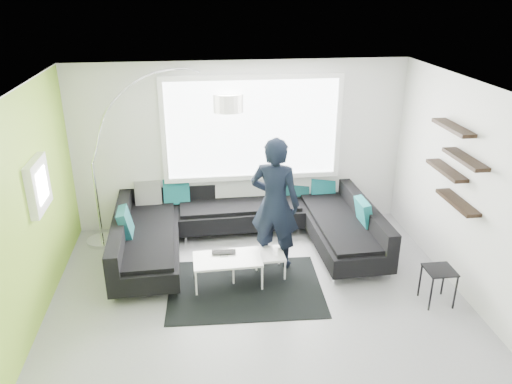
# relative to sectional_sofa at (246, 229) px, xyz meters

# --- Properties ---
(ground) EXTENTS (5.50, 5.50, 0.00)m
(ground) POSITION_rel_sectional_sofa_xyz_m (0.02, -1.48, -0.38)
(ground) COLOR gray
(ground) RESTS_ON ground
(room_shell) EXTENTS (5.54, 5.04, 2.82)m
(room_shell) POSITION_rel_sectional_sofa_xyz_m (0.06, -1.28, 1.43)
(room_shell) COLOR silver
(room_shell) RESTS_ON ground
(sectional_sofa) EXTENTS (4.03, 2.56, 0.85)m
(sectional_sofa) POSITION_rel_sectional_sofa_xyz_m (0.00, 0.00, 0.00)
(sectional_sofa) COLOR black
(sectional_sofa) RESTS_ON ground
(rug) EXTENTS (2.17, 1.62, 0.01)m
(rug) POSITION_rel_sectional_sofa_xyz_m (-0.12, -1.06, -0.37)
(rug) COLOR black
(rug) RESTS_ON ground
(coffee_table) EXTENTS (1.23, 0.74, 0.40)m
(coffee_table) POSITION_rel_sectional_sofa_xyz_m (-0.13, -0.81, -0.18)
(coffee_table) COLOR white
(coffee_table) RESTS_ON ground
(arc_lamp) EXTENTS (2.72, 1.57, 2.72)m
(arc_lamp) POSITION_rel_sectional_sofa_xyz_m (-2.29, 0.56, 0.98)
(arc_lamp) COLOR white
(arc_lamp) RESTS_ON ground
(side_table) EXTENTS (0.37, 0.37, 0.50)m
(side_table) POSITION_rel_sectional_sofa_xyz_m (2.34, -1.69, -0.12)
(side_table) COLOR black
(side_table) RESTS_ON ground
(person) EXTENTS (1.07, 1.01, 1.98)m
(person) POSITION_rel_sectional_sofa_xyz_m (0.37, -0.45, 0.61)
(person) COLOR black
(person) RESTS_ON ground
(laptop) EXTENTS (0.36, 0.25, 0.03)m
(laptop) POSITION_rel_sectional_sofa_xyz_m (-0.39, -0.79, 0.03)
(laptop) COLOR black
(laptop) RESTS_ON coffee_table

